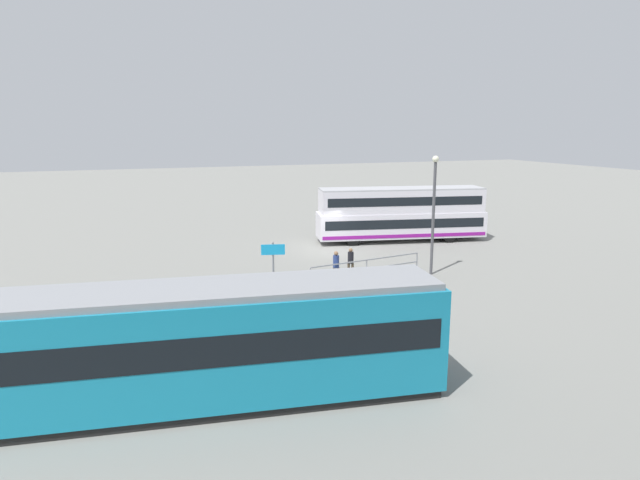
# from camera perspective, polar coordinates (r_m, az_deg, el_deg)

# --- Properties ---
(ground_plane) EXTENTS (160.00, 160.00, 0.00)m
(ground_plane) POSITION_cam_1_polar(r_m,az_deg,el_deg) (36.28, 1.08, -1.18)
(ground_plane) COLOR gray
(double_decker_bus) EXTENTS (12.23, 4.85, 3.83)m
(double_decker_bus) POSITION_cam_1_polar(r_m,az_deg,el_deg) (39.67, 8.39, 2.69)
(double_decker_bus) COLOR silver
(double_decker_bus) RESTS_ON ground
(tram_yellow) EXTENTS (14.52, 4.68, 3.58)m
(tram_yellow) POSITION_cam_1_polar(r_m,az_deg,el_deg) (16.69, -12.08, -10.48)
(tram_yellow) COLOR teal
(tram_yellow) RESTS_ON ground
(pedestrian_near_railing) EXTENTS (0.38, 0.38, 1.70)m
(pedestrian_near_railing) POSITION_cam_1_polar(r_m,az_deg,el_deg) (28.85, 1.67, -2.57)
(pedestrian_near_railing) COLOR #4C3F2D
(pedestrian_near_railing) RESTS_ON ground
(pedestrian_crossing) EXTENTS (0.45, 0.45, 1.63)m
(pedestrian_crossing) POSITION_cam_1_polar(r_m,az_deg,el_deg) (29.91, 3.19, -2.15)
(pedestrian_crossing) COLOR #4C3F2D
(pedestrian_crossing) RESTS_ON ground
(pedestrian_railing) EXTENTS (6.86, 1.08, 1.08)m
(pedestrian_railing) POSITION_cam_1_polar(r_m,az_deg,el_deg) (29.71, 4.85, -2.67)
(pedestrian_railing) COLOR gray
(pedestrian_railing) RESTS_ON ground
(info_sign) EXTENTS (1.19, 0.35, 2.29)m
(info_sign) POSITION_cam_1_polar(r_m,az_deg,el_deg) (28.23, -4.88, -1.62)
(info_sign) COLOR slate
(info_sign) RESTS_ON ground
(street_lamp) EXTENTS (0.36, 0.36, 6.55)m
(street_lamp) POSITION_cam_1_polar(r_m,az_deg,el_deg) (30.57, 11.70, 3.49)
(street_lamp) COLOR #4C4C51
(street_lamp) RESTS_ON ground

